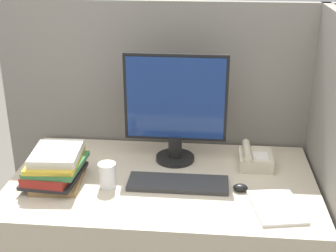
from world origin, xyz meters
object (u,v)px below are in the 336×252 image
at_px(coffee_cup, 107,175).
at_px(book_stack, 56,167).
at_px(desk_telephone, 254,158).
at_px(monitor, 175,109).
at_px(keyboard, 178,183).
at_px(mouse, 240,188).

height_order(coffee_cup, book_stack, book_stack).
distance_m(coffee_cup, desk_telephone, 0.70).
xyz_separation_m(monitor, book_stack, (-0.50, -0.27, -0.18)).
bearing_deg(keyboard, monitor, 97.43).
height_order(monitor, mouse, monitor).
bearing_deg(keyboard, desk_telephone, 32.76).
xyz_separation_m(mouse, book_stack, (-0.80, 0.00, 0.06)).
bearing_deg(mouse, keyboard, 175.13).
bearing_deg(monitor, desk_telephone, -4.13).
height_order(mouse, desk_telephone, desk_telephone).
height_order(keyboard, coffee_cup, coffee_cup).
distance_m(mouse, coffee_cup, 0.57).
height_order(monitor, coffee_cup, monitor).
xyz_separation_m(keyboard, book_stack, (-0.54, -0.02, 0.07)).
xyz_separation_m(monitor, keyboard, (0.03, -0.25, -0.25)).
relative_size(monitor, desk_telephone, 2.91).
height_order(book_stack, desk_telephone, book_stack).
xyz_separation_m(keyboard, mouse, (0.27, -0.02, 0.01)).
distance_m(keyboard, book_stack, 0.54).
relative_size(mouse, coffee_cup, 0.56).
xyz_separation_m(coffee_cup, book_stack, (-0.23, 0.02, 0.02)).
bearing_deg(book_stack, monitor, 28.28).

